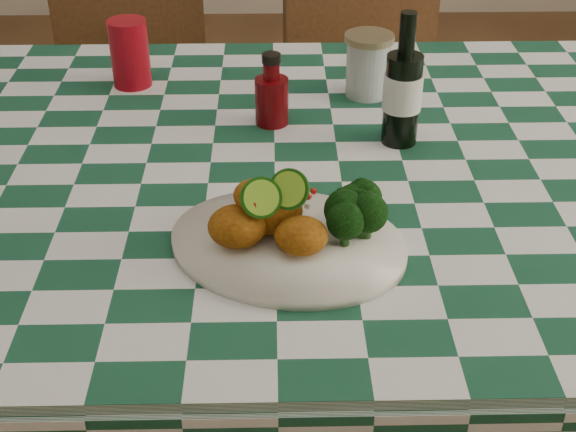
{
  "coord_description": "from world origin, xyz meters",
  "views": [
    {
      "loc": [
        -0.0,
        -1.12,
        1.41
      ],
      "look_at": [
        0.02,
        -0.24,
        0.84
      ],
      "focal_mm": 50.0,
      "sensor_mm": 36.0,
      "label": 1
    }
  ],
  "objects_px": {
    "wooden_chair_right": "(379,130)",
    "fried_chicken_pile": "(278,210)",
    "beer_bottle": "(404,80)",
    "red_tumbler": "(130,53)",
    "dining_table": "(277,345)",
    "ketchup_bottle": "(272,89)",
    "mason_jar": "(368,65)",
    "plate": "(288,245)",
    "wooden_chair_left": "(142,143)"
  },
  "relations": [
    {
      "from": "mason_jar",
      "to": "red_tumbler",
      "type": "bearing_deg",
      "value": 173.0
    },
    {
      "from": "wooden_chair_right",
      "to": "red_tumbler",
      "type": "bearing_deg",
      "value": -152.99
    },
    {
      "from": "wooden_chair_right",
      "to": "wooden_chair_left",
      "type": "bearing_deg",
      "value": 168.09
    },
    {
      "from": "wooden_chair_left",
      "to": "wooden_chair_right",
      "type": "relative_size",
      "value": 0.93
    },
    {
      "from": "fried_chicken_pile",
      "to": "wooden_chair_right",
      "type": "bearing_deg",
      "value": 74.67
    },
    {
      "from": "plate",
      "to": "wooden_chair_right",
      "type": "distance_m",
      "value": 1.08
    },
    {
      "from": "fried_chicken_pile",
      "to": "beer_bottle",
      "type": "relative_size",
      "value": 0.66
    },
    {
      "from": "dining_table",
      "to": "plate",
      "type": "height_order",
      "value": "plate"
    },
    {
      "from": "plate",
      "to": "red_tumbler",
      "type": "relative_size",
      "value": 2.53
    },
    {
      "from": "beer_bottle",
      "to": "fried_chicken_pile",
      "type": "bearing_deg",
      "value": -123.42
    },
    {
      "from": "wooden_chair_left",
      "to": "dining_table",
      "type": "bearing_deg",
      "value": -75.14
    },
    {
      "from": "wooden_chair_left",
      "to": "wooden_chair_right",
      "type": "bearing_deg",
      "value": -10.0
    },
    {
      "from": "dining_table",
      "to": "plate",
      "type": "relative_size",
      "value": 5.18
    },
    {
      "from": "red_tumbler",
      "to": "ketchup_bottle",
      "type": "xyz_separation_m",
      "value": [
        0.27,
        -0.17,
        0.0
      ]
    },
    {
      "from": "red_tumbler",
      "to": "mason_jar",
      "type": "relative_size",
      "value": 1.09
    },
    {
      "from": "fried_chicken_pile",
      "to": "ketchup_bottle",
      "type": "xyz_separation_m",
      "value": [
        -0.01,
        0.38,
        -0.0
      ]
    },
    {
      "from": "mason_jar",
      "to": "beer_bottle",
      "type": "bearing_deg",
      "value": -79.57
    },
    {
      "from": "plate",
      "to": "wooden_chair_right",
      "type": "xyz_separation_m",
      "value": [
        0.26,
        0.99,
        -0.34
      ]
    },
    {
      "from": "beer_bottle",
      "to": "wooden_chair_left",
      "type": "xyz_separation_m",
      "value": [
        -0.55,
        0.68,
        -0.47
      ]
    },
    {
      "from": "dining_table",
      "to": "fried_chicken_pile",
      "type": "bearing_deg",
      "value": -89.16
    },
    {
      "from": "beer_bottle",
      "to": "wooden_chair_left",
      "type": "distance_m",
      "value": 1.0
    },
    {
      "from": "plate",
      "to": "red_tumbler",
      "type": "xyz_separation_m",
      "value": [
        -0.29,
        0.55,
        0.05
      ]
    },
    {
      "from": "red_tumbler",
      "to": "wooden_chair_left",
      "type": "bearing_deg",
      "value": 99.86
    },
    {
      "from": "plate",
      "to": "wooden_chair_left",
      "type": "distance_m",
      "value": 1.12
    },
    {
      "from": "dining_table",
      "to": "fried_chicken_pile",
      "type": "distance_m",
      "value": 0.52
    },
    {
      "from": "mason_jar",
      "to": "beer_bottle",
      "type": "distance_m",
      "value": 0.2
    },
    {
      "from": "fried_chicken_pile",
      "to": "beer_bottle",
      "type": "height_order",
      "value": "beer_bottle"
    },
    {
      "from": "dining_table",
      "to": "ketchup_bottle",
      "type": "xyz_separation_m",
      "value": [
        -0.0,
        0.14,
        0.46
      ]
    },
    {
      "from": "beer_bottle",
      "to": "wooden_chair_right",
      "type": "height_order",
      "value": "beer_bottle"
    },
    {
      "from": "dining_table",
      "to": "wooden_chair_right",
      "type": "xyz_separation_m",
      "value": [
        0.28,
        0.75,
        0.07
      ]
    },
    {
      "from": "plate",
      "to": "beer_bottle",
      "type": "xyz_separation_m",
      "value": [
        0.19,
        0.31,
        0.1
      ]
    },
    {
      "from": "plate",
      "to": "fried_chicken_pile",
      "type": "xyz_separation_m",
      "value": [
        -0.01,
        0.0,
        0.06
      ]
    },
    {
      "from": "wooden_chair_right",
      "to": "mason_jar",
      "type": "bearing_deg",
      "value": -113.55
    },
    {
      "from": "fried_chicken_pile",
      "to": "mason_jar",
      "type": "xyz_separation_m",
      "value": [
        0.17,
        0.5,
        -0.01
      ]
    },
    {
      "from": "dining_table",
      "to": "mason_jar",
      "type": "bearing_deg",
      "value": 55.65
    },
    {
      "from": "beer_bottle",
      "to": "dining_table",
      "type": "bearing_deg",
      "value": -162.54
    },
    {
      "from": "wooden_chair_right",
      "to": "fried_chicken_pile",
      "type": "bearing_deg",
      "value": -117.2
    },
    {
      "from": "ketchup_bottle",
      "to": "red_tumbler",
      "type": "bearing_deg",
      "value": 147.59
    },
    {
      "from": "red_tumbler",
      "to": "ketchup_bottle",
      "type": "bearing_deg",
      "value": -32.41
    },
    {
      "from": "beer_bottle",
      "to": "wooden_chair_right",
      "type": "relative_size",
      "value": 0.24
    },
    {
      "from": "dining_table",
      "to": "ketchup_bottle",
      "type": "height_order",
      "value": "ketchup_bottle"
    },
    {
      "from": "fried_chicken_pile",
      "to": "red_tumbler",
      "type": "height_order",
      "value": "red_tumbler"
    },
    {
      "from": "dining_table",
      "to": "mason_jar",
      "type": "height_order",
      "value": "mason_jar"
    },
    {
      "from": "plate",
      "to": "ketchup_bottle",
      "type": "bearing_deg",
      "value": 92.99
    },
    {
      "from": "fried_chicken_pile",
      "to": "wooden_chair_right",
      "type": "distance_m",
      "value": 1.1
    },
    {
      "from": "fried_chicken_pile",
      "to": "beer_bottle",
      "type": "distance_m",
      "value": 0.37
    },
    {
      "from": "fried_chicken_pile",
      "to": "red_tumbler",
      "type": "bearing_deg",
      "value": 116.31
    },
    {
      "from": "plate",
      "to": "beer_bottle",
      "type": "relative_size",
      "value": 1.45
    },
    {
      "from": "dining_table",
      "to": "fried_chicken_pile",
      "type": "relative_size",
      "value": 11.35
    },
    {
      "from": "beer_bottle",
      "to": "mason_jar",
      "type": "bearing_deg",
      "value": 100.43
    }
  ]
}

